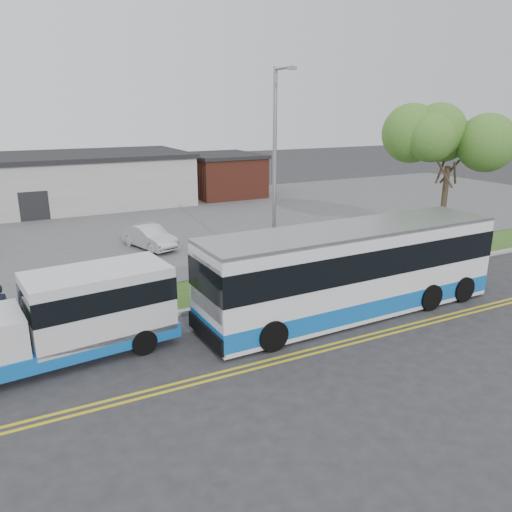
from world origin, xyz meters
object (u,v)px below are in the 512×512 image
tree_east (451,141)px  parked_car_a (149,237)px  pedestrian (0,310)px  streetlight_near (275,171)px  transit_bus (352,270)px  shuttle_bus (77,312)px

tree_east → parked_car_a: size_ratio=2.05×
tree_east → pedestrian: tree_east is taller
streetlight_near → transit_bus: streetlight_near is taller
shuttle_bus → pedestrian: 3.44m
streetlight_near → shuttle_bus: 10.52m
transit_bus → parked_car_a: transit_bus is taller
tree_east → pedestrian: size_ratio=4.19×
parked_car_a → transit_bus: bearing=-87.4°
streetlight_near → parked_car_a: 10.07m
transit_bus → pedestrian: bearing=162.0°
streetlight_near → transit_bus: size_ratio=0.74×
streetlight_near → transit_bus: bearing=-77.7°
streetlight_near → parked_car_a: bearing=114.0°
tree_east → streetlight_near: 11.05m
transit_bus → parked_car_a: (-4.66, 12.77, -1.01)m
tree_east → streetlight_near: size_ratio=0.88×
tree_east → shuttle_bus: (-20.25, -3.63, -4.68)m
streetlight_near → shuttle_bus: bearing=-160.1°
tree_east → shuttle_bus: size_ratio=1.09×
transit_bus → pedestrian: size_ratio=6.43×
transit_bus → streetlight_near: bearing=100.8°
streetlight_near → transit_bus: 5.78m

